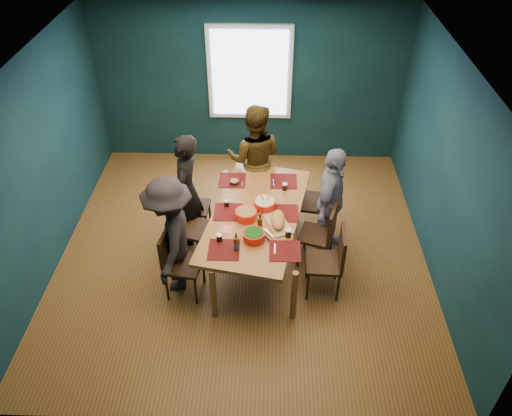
{
  "coord_description": "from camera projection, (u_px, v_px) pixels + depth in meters",
  "views": [
    {
      "loc": [
        0.34,
        -5.08,
        4.8
      ],
      "look_at": [
        0.18,
        -0.2,
        0.93
      ],
      "focal_mm": 35.0,
      "sensor_mm": 36.0,
      "label": 1
    }
  ],
  "objects": [
    {
      "name": "napkin_a",
      "position": [
        287.0,
        212.0,
        6.34
      ],
      "size": [
        0.17,
        0.17,
        0.0
      ],
      "primitive_type": "cube",
      "rotation": [
        0.0,
        0.0,
        0.27
      ],
      "color": "#FF6B76",
      "rests_on": "dining_table"
    },
    {
      "name": "dining_table",
      "position": [
        256.0,
        217.0,
        6.38
      ],
      "size": [
        1.47,
        2.32,
        0.82
      ],
      "rotation": [
        0.0,
        0.0,
        -0.2
      ],
      "color": "olive",
      "rests_on": "floor"
    },
    {
      "name": "chair_right_mid",
      "position": [
        324.0,
        231.0,
        6.46
      ],
      "size": [
        0.53,
        0.53,
        0.94
      ],
      "rotation": [
        0.0,
        0.0,
        -0.3
      ],
      "color": "black",
      "rests_on": "floor"
    },
    {
      "name": "small_bowl",
      "position": [
        234.0,
        182.0,
        6.81
      ],
      "size": [
        0.13,
        0.13,
        0.05
      ],
      "color": "black",
      "rests_on": "dining_table"
    },
    {
      "name": "bowl_dumpling",
      "position": [
        265.0,
        204.0,
        6.37
      ],
      "size": [
        0.28,
        0.28,
        0.26
      ],
      "color": "red",
      "rests_on": "dining_table"
    },
    {
      "name": "cola_glass_c",
      "position": [
        285.0,
        186.0,
        6.69
      ],
      "size": [
        0.07,
        0.07,
        0.1
      ],
      "color": "black",
      "rests_on": "dining_table"
    },
    {
      "name": "chair_right_near",
      "position": [
        332.0,
        258.0,
        6.06
      ],
      "size": [
        0.45,
        0.45,
        0.96
      ],
      "rotation": [
        0.0,
        0.0,
        -0.03
      ],
      "color": "black",
      "rests_on": "floor"
    },
    {
      "name": "napkin_b",
      "position": [
        226.0,
        229.0,
        6.08
      ],
      "size": [
        0.16,
        0.16,
        0.0
      ],
      "primitive_type": "cube",
      "rotation": [
        0.0,
        0.0,
        -0.09
      ],
      "color": "#FF6B76",
      "rests_on": "dining_table"
    },
    {
      "name": "cola_glass_b",
      "position": [
        288.0,
        233.0,
        5.94
      ],
      "size": [
        0.08,
        0.08,
        0.11
      ],
      "color": "black",
      "rests_on": "dining_table"
    },
    {
      "name": "person_near_left",
      "position": [
        171.0,
        236.0,
        6.0
      ],
      "size": [
        0.63,
        1.06,
        1.61
      ],
      "primitive_type": "imported",
      "rotation": [
        0.0,
        0.0,
        4.74
      ],
      "color": "black",
      "rests_on": "floor"
    },
    {
      "name": "cutting_board",
      "position": [
        278.0,
        221.0,
        6.12
      ],
      "size": [
        0.39,
        0.6,
        0.13
      ],
      "rotation": [
        0.0,
        0.0,
        0.39
      ],
      "color": "tan",
      "rests_on": "dining_table"
    },
    {
      "name": "chair_left_near",
      "position": [
        176.0,
        258.0,
        6.06
      ],
      "size": [
        0.49,
        0.49,
        0.95
      ],
      "rotation": [
        0.0,
        0.0,
        -0.15
      ],
      "color": "black",
      "rests_on": "floor"
    },
    {
      "name": "chair_left_mid",
      "position": [
        183.0,
        221.0,
        6.6
      ],
      "size": [
        0.53,
        0.53,
        0.96
      ],
      "rotation": [
        0.0,
        0.0,
        -0.26
      ],
      "color": "black",
      "rests_on": "floor"
    },
    {
      "name": "person_back",
      "position": [
        254.0,
        159.0,
        7.26
      ],
      "size": [
        0.88,
        0.72,
        1.7
      ],
      "primitive_type": "imported",
      "rotation": [
        0.0,
        0.0,
        3.05
      ],
      "color": "black",
      "rests_on": "floor"
    },
    {
      "name": "beer_bottle_b",
      "position": [
        260.0,
        223.0,
        6.02
      ],
      "size": [
        0.06,
        0.06,
        0.25
      ],
      "color": "#4A300D",
      "rests_on": "dining_table"
    },
    {
      "name": "person_right",
      "position": [
        330.0,
        202.0,
        6.55
      ],
      "size": [
        0.68,
        1.0,
        1.58
      ],
      "primitive_type": "imported",
      "rotation": [
        0.0,
        0.0,
        1.22
      ],
      "color": "silver",
      "rests_on": "floor"
    },
    {
      "name": "chair_right_far",
      "position": [
        315.0,
        196.0,
        6.95
      ],
      "size": [
        0.54,
        0.54,
        1.04
      ],
      "rotation": [
        0.0,
        0.0,
        -0.16
      ],
      "color": "black",
      "rests_on": "floor"
    },
    {
      "name": "cola_glass_d",
      "position": [
        227.0,
        203.0,
        6.41
      ],
      "size": [
        0.06,
        0.06,
        0.09
      ],
      "color": "black",
      "rests_on": "dining_table"
    },
    {
      "name": "person_far_left",
      "position": [
        186.0,
        191.0,
        6.68
      ],
      "size": [
        0.46,
        0.64,
        1.66
      ],
      "primitive_type": "imported",
      "rotation": [
        0.0,
        0.0,
        4.61
      ],
      "color": "black",
      "rests_on": "floor"
    },
    {
      "name": "room",
      "position": [
        243.0,
        157.0,
        6.33
      ],
      "size": [
        5.01,
        5.01,
        2.71
      ],
      "color": "brown",
      "rests_on": "ground"
    },
    {
      "name": "beer_bottle_a",
      "position": [
        236.0,
        244.0,
        5.74
      ],
      "size": [
        0.07,
        0.07,
        0.26
      ],
      "color": "#4A300D",
      "rests_on": "dining_table"
    },
    {
      "name": "bowl_salad",
      "position": [
        246.0,
        214.0,
        6.21
      ],
      "size": [
        0.27,
        0.27,
        0.11
      ],
      "color": "red",
      "rests_on": "dining_table"
    },
    {
      "name": "cola_glass_a",
      "position": [
        219.0,
        237.0,
        5.88
      ],
      "size": [
        0.07,
        0.07,
        0.1
      ],
      "color": "black",
      "rests_on": "dining_table"
    },
    {
      "name": "napkin_c",
      "position": [
        280.0,
        253.0,
        5.75
      ],
      "size": [
        0.17,
        0.17,
        0.0
      ],
      "primitive_type": "cube",
      "rotation": [
        0.0,
        0.0,
        0.28
      ],
      "color": "#FF6B76",
      "rests_on": "dining_table"
    },
    {
      "name": "chair_left_far",
      "position": [
        189.0,
        202.0,
        7.0
      ],
      "size": [
        0.42,
        0.42,
        0.88
      ],
      "rotation": [
        0.0,
        0.0,
        -0.05
      ],
      "color": "black",
      "rests_on": "floor"
    },
    {
      "name": "bowl_herbs",
      "position": [
        254.0,
        236.0,
        5.9
      ],
      "size": [
        0.27,
        0.27,
        0.12
      ],
      "color": "red",
      "rests_on": "dining_table"
    }
  ]
}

